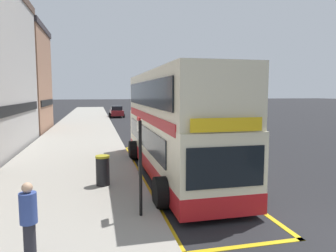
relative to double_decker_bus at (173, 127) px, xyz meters
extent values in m
plane|color=black|center=(2.46, 24.28, -2.07)|extent=(260.00, 260.00, 0.00)
cube|color=gray|center=(-4.54, 24.28, -2.00)|extent=(6.00, 76.00, 0.14)
cube|color=beige|center=(0.01, 0.01, -0.72)|extent=(2.48, 11.26, 2.30)
cube|color=beige|center=(0.01, 0.01, 1.38)|extent=(2.45, 11.03, 1.90)
cube|color=red|center=(0.01, 0.01, -1.57)|extent=(2.50, 11.28, 0.60)
cube|color=#B2191E|center=(0.01, 0.01, 0.45)|extent=(2.51, 10.36, 0.36)
cube|color=black|center=(-1.25, 0.41, -0.42)|extent=(0.04, 9.01, 0.90)
cube|color=black|center=(-1.25, 0.01, 1.43)|extent=(0.04, 9.91, 1.00)
cube|color=black|center=(0.01, -5.64, -0.47)|extent=(2.18, 0.04, 1.10)
cube|color=yellow|center=(0.01, -5.64, 0.65)|extent=(1.98, 0.04, 0.36)
cylinder|color=black|center=(-1.32, -4.04, -1.57)|extent=(0.56, 1.00, 1.00)
cylinder|color=black|center=(1.34, -4.04, -1.57)|extent=(0.56, 1.00, 1.00)
cylinder|color=black|center=(-1.32, 3.11, -1.57)|extent=(0.56, 1.00, 1.00)
cylinder|color=black|center=(1.34, 3.11, -1.57)|extent=(0.56, 1.00, 1.00)
cube|color=gold|center=(-1.46, -0.02, -2.06)|extent=(0.16, 13.67, 0.01)
cube|color=gold|center=(1.49, -0.02, -2.06)|extent=(0.16, 13.67, 0.01)
cube|color=gold|center=(0.01, -6.77, -2.06)|extent=(3.11, 0.16, 0.01)
cube|color=gold|center=(0.01, 6.74, -2.06)|extent=(3.11, 0.16, 0.01)
cylinder|color=black|center=(-2.12, -4.75, -0.60)|extent=(0.09, 0.09, 2.65)
cube|color=silver|center=(-2.12, -4.49, 0.55)|extent=(0.05, 0.42, 0.30)
cube|color=red|center=(-2.12, -4.49, 0.75)|extent=(0.05, 0.42, 0.10)
cube|color=black|center=(-2.12, -4.65, -0.63)|extent=(0.06, 0.28, 0.40)
cube|color=black|center=(-7.70, 7.56, 0.53)|extent=(0.08, 9.59, 0.56)
cube|color=black|center=(-7.70, 17.93, 0.53)|extent=(0.08, 6.90, 0.56)
cube|color=maroon|center=(-0.36, 31.98, -1.41)|extent=(1.76, 4.20, 0.72)
cube|color=black|center=(-0.36, 31.88, -0.75)|extent=(1.52, 1.90, 0.60)
cylinder|color=black|center=(-1.29, 33.29, -1.77)|extent=(0.22, 0.60, 0.60)
cylinder|color=black|center=(0.58, 33.29, -1.77)|extent=(0.22, 0.60, 0.60)
cylinder|color=black|center=(-1.29, 30.68, -1.77)|extent=(0.22, 0.60, 0.60)
cylinder|color=black|center=(0.58, 30.68, -1.77)|extent=(0.22, 0.60, 0.60)
cube|color=#196066|center=(7.29, 21.12, -1.41)|extent=(1.76, 4.20, 0.72)
cube|color=black|center=(7.29, 21.02, -0.75)|extent=(1.52, 1.90, 0.60)
cylinder|color=black|center=(6.35, 22.42, -1.77)|extent=(0.22, 0.60, 0.60)
cylinder|color=black|center=(8.22, 22.42, -1.77)|extent=(0.22, 0.60, 0.60)
cylinder|color=black|center=(6.35, 19.81, -1.77)|extent=(0.22, 0.60, 0.60)
cylinder|color=black|center=(8.22, 19.81, -1.77)|extent=(0.22, 0.60, 0.60)
cube|color=#B2B5BA|center=(7.01, 38.43, -1.41)|extent=(1.76, 4.20, 0.72)
cube|color=black|center=(7.01, 38.33, -0.75)|extent=(1.52, 1.90, 0.60)
cylinder|color=black|center=(6.07, 39.73, -1.77)|extent=(0.22, 0.60, 0.60)
cylinder|color=black|center=(7.94, 39.73, -1.77)|extent=(0.22, 0.60, 0.60)
cylinder|color=black|center=(6.07, 37.12, -1.77)|extent=(0.22, 0.60, 0.60)
cylinder|color=black|center=(7.94, 37.12, -1.77)|extent=(0.22, 0.60, 0.60)
cylinder|color=#26262D|center=(-4.64, -6.54, -1.53)|extent=(0.24, 0.24, 0.79)
cylinder|color=#33478C|center=(-4.64, -6.54, -0.82)|extent=(0.34, 0.34, 0.63)
sphere|color=tan|center=(-4.64, -6.54, -0.40)|extent=(0.21, 0.21, 0.21)
cylinder|color=black|center=(-3.08, -1.61, -1.41)|extent=(0.49, 0.49, 1.03)
cylinder|color=#A5991E|center=(-3.08, -1.61, -0.86)|extent=(0.52, 0.52, 0.08)
camera|label=1|loc=(-3.27, -12.96, 1.48)|focal=32.94mm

